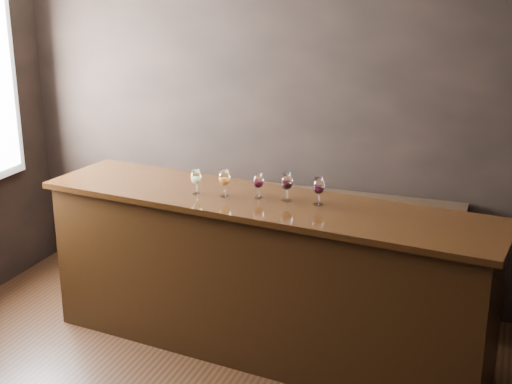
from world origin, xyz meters
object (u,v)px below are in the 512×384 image
(glass_red_a, at_px, (258,182))
(glass_red_b, at_px, (287,182))
(glass_amber, at_px, (224,179))
(glass_red_c, at_px, (319,187))
(glass_white, at_px, (196,178))
(back_bar_shelf, at_px, (294,248))
(bar_counter, at_px, (263,280))

(glass_red_a, xyz_separation_m, glass_red_b, (0.20, 0.00, 0.02))
(glass_amber, height_order, glass_red_b, glass_red_b)
(glass_red_c, bearing_deg, glass_white, -176.14)
(glass_red_a, bearing_deg, glass_red_c, -1.18)
(glass_white, distance_m, glass_red_a, 0.44)
(back_bar_shelf, bearing_deg, bar_counter, -88.13)
(bar_counter, distance_m, glass_red_b, 0.74)
(glass_amber, distance_m, glass_red_b, 0.43)
(glass_white, relative_size, glass_red_b, 0.89)
(glass_red_a, bearing_deg, back_bar_shelf, 88.39)
(back_bar_shelf, height_order, glass_red_c, glass_red_c)
(glass_white, height_order, glass_amber, glass_amber)
(glass_white, xyz_separation_m, glass_red_b, (0.64, 0.07, 0.01))
(bar_counter, distance_m, glass_white, 0.86)
(glass_amber, bearing_deg, glass_white, -174.69)
(glass_amber, bearing_deg, back_bar_shelf, 73.06)
(glass_white, distance_m, glass_red_b, 0.64)
(bar_counter, distance_m, glass_red_c, 0.81)
(back_bar_shelf, height_order, glass_white, glass_white)
(bar_counter, xyz_separation_m, glass_red_a, (-0.05, 0.03, 0.71))
(glass_white, xyz_separation_m, glass_amber, (0.21, 0.02, 0.01))
(bar_counter, relative_size, glass_red_c, 16.60)
(back_bar_shelf, bearing_deg, glass_red_b, -76.95)
(glass_red_a, bearing_deg, glass_amber, -168.21)
(glass_white, distance_m, glass_red_c, 0.87)
(back_bar_shelf, height_order, glass_red_b, glass_red_b)
(glass_red_c, bearing_deg, glass_amber, -176.59)
(glass_white, distance_m, glass_amber, 0.21)
(glass_amber, bearing_deg, glass_red_a, 11.79)
(bar_counter, distance_m, back_bar_shelf, 0.82)
(glass_red_a, distance_m, glass_red_b, 0.20)
(back_bar_shelf, relative_size, glass_red_c, 13.92)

